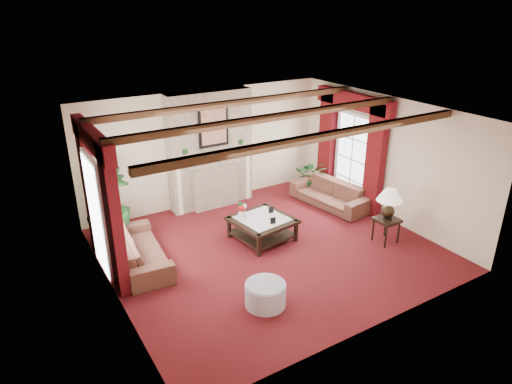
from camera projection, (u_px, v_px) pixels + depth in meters
floor at (270, 249)px, 8.99m from camera, size 6.00×6.00×0.00m
ceiling at (271, 114)px, 7.94m from camera, size 6.00×6.00×0.00m
back_wall at (206, 148)px, 10.63m from camera, size 6.00×0.02×2.70m
left_wall at (107, 224)px, 7.03m from camera, size 0.02×5.50×2.70m
right_wall at (386, 159)px, 9.90m from camera, size 0.02×5.50×2.70m
ceiling_beams at (271, 118)px, 7.96m from camera, size 6.00×3.00×0.12m
fireplace at (208, 91)px, 9.94m from camera, size 2.00×0.52×2.70m
french_door_left at (87, 158)px, 7.53m from camera, size 0.10×1.10×2.16m
french_door_right at (356, 114)px, 10.37m from camera, size 0.10×1.10×2.16m
curtains_left at (91, 132)px, 7.41m from camera, size 0.20×2.40×2.55m
curtains_right at (354, 96)px, 10.15m from camera, size 0.20×2.40×2.55m
sofa_left at (140, 245)px, 8.37m from camera, size 2.09×0.94×0.78m
sofa_right at (330, 190)px, 10.77m from camera, size 2.13×1.14×0.77m
potted_palm at (110, 222)px, 9.13m from camera, size 1.58×1.96×0.88m
small_plant at (311, 179)px, 11.54m from camera, size 1.64×1.64×0.68m
coffee_table at (262, 229)px, 9.29m from camera, size 1.25×1.25×0.46m
side_table at (386, 230)px, 9.18m from camera, size 0.54×0.54×0.52m
ottoman at (265, 294)px, 7.29m from camera, size 0.66×0.66×0.39m
table_lamp at (389, 204)px, 8.95m from camera, size 0.51×0.51×0.65m
flower_vase at (243, 213)px, 9.23m from camera, size 0.19×0.19×0.18m
book at (279, 214)px, 9.08m from camera, size 0.22×0.09×0.29m
photo_frame_a at (273, 221)px, 8.96m from camera, size 0.11×0.04×0.15m
photo_frame_b at (271, 210)px, 9.41m from camera, size 0.11×0.04×0.14m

